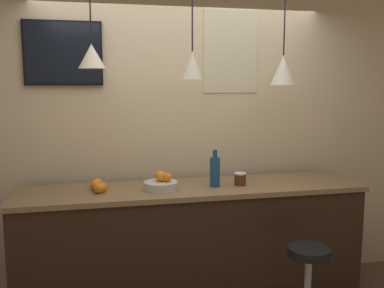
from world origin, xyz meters
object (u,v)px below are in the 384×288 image
at_px(spread_jar, 240,179).
at_px(mounted_tv, 63,53).
at_px(juice_bottle, 215,171).
at_px(fruit_bowl, 161,183).
at_px(bar_stool, 308,284).

xyz_separation_m(spread_jar, mounted_tv, (-1.39, 0.42, 1.02)).
xyz_separation_m(juice_bottle, mounted_tv, (-1.17, 0.42, 0.95)).
relative_size(fruit_bowl, spread_jar, 2.61).
bearing_deg(bar_stool, spread_jar, 117.49).
bearing_deg(fruit_bowl, mounted_tv, 150.41).
relative_size(bar_stool, mounted_tv, 1.09).
distance_m(spread_jar, mounted_tv, 1.78).
relative_size(fruit_bowl, mounted_tv, 0.43).
xyz_separation_m(fruit_bowl, spread_jar, (0.66, -0.00, 0.00)).
relative_size(bar_stool, juice_bottle, 2.26).
relative_size(bar_stool, fruit_bowl, 2.56).
distance_m(juice_bottle, spread_jar, 0.23).
height_order(spread_jar, mounted_tv, mounted_tv).
bearing_deg(spread_jar, juice_bottle, -180.00).
height_order(juice_bottle, spread_jar, juice_bottle).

